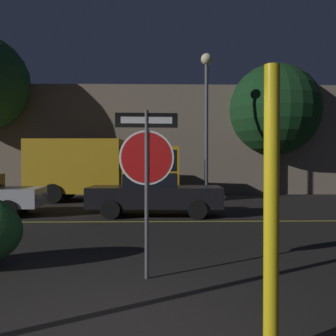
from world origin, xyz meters
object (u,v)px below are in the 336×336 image
at_px(stop_sign, 147,159).
at_px(yellow_pole_right, 271,212).
at_px(passing_car_2, 154,194).
at_px(tree_0, 275,110).
at_px(street_lamp, 206,100).
at_px(delivery_truck, 107,167).

height_order(stop_sign, yellow_pole_right, yellow_pole_right).
relative_size(yellow_pole_right, passing_car_2, 0.59).
relative_size(stop_sign, tree_0, 0.37).
bearing_deg(passing_car_2, stop_sign, 1.74).
bearing_deg(passing_car_2, street_lamp, 154.17).
relative_size(passing_car_2, tree_0, 0.64).
xyz_separation_m(yellow_pole_right, street_lamp, (1.11, 13.22, 3.21)).
bearing_deg(stop_sign, yellow_pole_right, -65.13).
relative_size(stop_sign, delivery_truck, 0.37).
bearing_deg(street_lamp, stop_sign, -101.94).
height_order(delivery_truck, tree_0, tree_0).
distance_m(stop_sign, passing_car_2, 6.74).
bearing_deg(yellow_pole_right, tree_0, 72.55).
bearing_deg(yellow_pole_right, passing_car_2, 97.34).
bearing_deg(passing_car_2, yellow_pole_right, 9.47).
distance_m(stop_sign, street_lamp, 11.47).
xyz_separation_m(yellow_pole_right, passing_car_2, (-1.15, 8.96, -0.62)).
relative_size(passing_car_2, delivery_truck, 0.66).
bearing_deg(delivery_truck, yellow_pole_right, 16.24).
distance_m(stop_sign, delivery_truck, 11.55).
relative_size(stop_sign, yellow_pole_right, 0.96).
bearing_deg(delivery_truck, street_lamp, 86.79).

